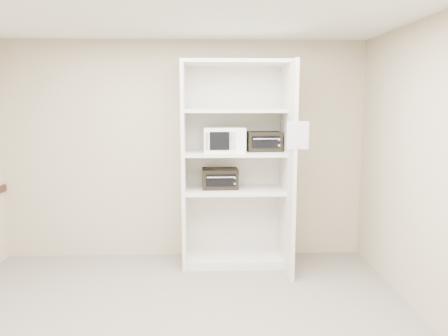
{
  "coord_description": "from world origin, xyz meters",
  "views": [
    {
      "loc": [
        0.31,
        -3.43,
        1.94
      ],
      "look_at": [
        0.48,
        1.34,
        1.23
      ],
      "focal_mm": 35.0,
      "sensor_mm": 36.0,
      "label": 1
    }
  ],
  "objects_px": {
    "shelving_unit": "(239,171)",
    "toaster_oven_lower": "(220,178)",
    "microwave": "(224,140)",
    "toaster_oven_upper": "(264,141)"
  },
  "relations": [
    {
      "from": "shelving_unit",
      "to": "toaster_oven_lower",
      "type": "distance_m",
      "value": 0.25
    },
    {
      "from": "microwave",
      "to": "toaster_oven_lower",
      "type": "bearing_deg",
      "value": 118.95
    },
    {
      "from": "shelving_unit",
      "to": "toaster_oven_lower",
      "type": "relative_size",
      "value": 5.7
    },
    {
      "from": "shelving_unit",
      "to": "microwave",
      "type": "distance_m",
      "value": 0.42
    },
    {
      "from": "shelving_unit",
      "to": "toaster_oven_lower",
      "type": "bearing_deg",
      "value": 167.36
    },
    {
      "from": "toaster_oven_upper",
      "to": "toaster_oven_lower",
      "type": "height_order",
      "value": "toaster_oven_upper"
    },
    {
      "from": "microwave",
      "to": "toaster_oven_lower",
      "type": "distance_m",
      "value": 0.48
    },
    {
      "from": "microwave",
      "to": "toaster_oven_upper",
      "type": "distance_m",
      "value": 0.48
    },
    {
      "from": "toaster_oven_upper",
      "to": "toaster_oven_lower",
      "type": "relative_size",
      "value": 0.94
    },
    {
      "from": "toaster_oven_upper",
      "to": "microwave",
      "type": "bearing_deg",
      "value": -174.99
    }
  ]
}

